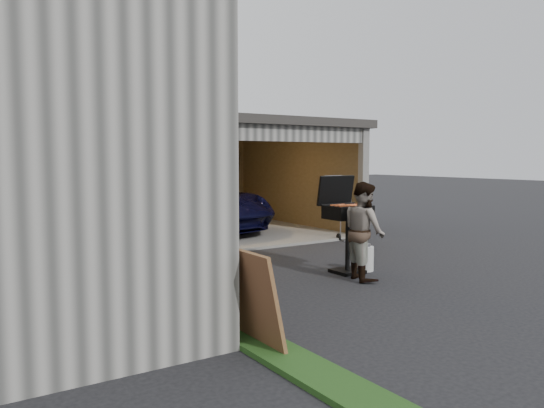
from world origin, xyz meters
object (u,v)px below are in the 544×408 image
at_px(man, 364,231).
at_px(hand_truck, 346,232).
at_px(bbq_grill, 346,215).
at_px(minivan, 186,204).
at_px(woman, 183,245).
at_px(plywood_panel, 253,299).
at_px(propane_tank, 365,259).

bearing_deg(man, hand_truck, -20.11).
relative_size(man, bbq_grill, 0.96).
distance_m(bbq_grill, hand_truck, 3.72).
bearing_deg(minivan, woman, -125.03).
distance_m(minivan, hand_truck, 4.36).
bearing_deg(man, woman, 95.28).
distance_m(bbq_grill, plywood_panel, 3.97).
relative_size(man, hand_truck, 1.57).
height_order(minivan, hand_truck, minivan).
relative_size(minivan, bbq_grill, 3.19).
relative_size(minivan, propane_tank, 12.30).
bearing_deg(hand_truck, bbq_grill, -121.81).
bearing_deg(plywood_panel, minivan, 70.35).
bearing_deg(bbq_grill, plywood_panel, -145.27).
bearing_deg(woman, plywood_panel, 16.68).
relative_size(woman, propane_tank, 3.41).
relative_size(man, plywood_panel, 1.52).
xyz_separation_m(woman, plywood_panel, (-0.24, -2.31, -0.22)).
xyz_separation_m(propane_tank, hand_truck, (2.02, 2.81, -0.02)).
bearing_deg(propane_tank, plywood_panel, -149.17).
bearing_deg(woman, propane_tank, 110.07).
distance_m(man, hand_truck, 4.16).
distance_m(minivan, propane_tank, 6.29).
relative_size(man, propane_tank, 3.69).
relative_size(propane_tank, hand_truck, 0.42).
bearing_deg(woman, hand_truck, 138.84).
height_order(minivan, bbq_grill, bbq_grill).
height_order(bbq_grill, hand_truck, bbq_grill).
distance_m(bbq_grill, propane_tank, 0.87).
bearing_deg(plywood_panel, propane_tank, 30.83).
bearing_deg(man, propane_tank, -28.40).
xyz_separation_m(woman, bbq_grill, (3.00, -0.06, 0.26)).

